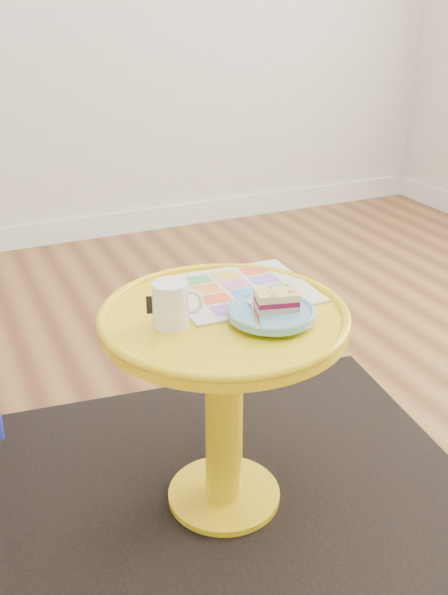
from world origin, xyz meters
name	(u,v)px	position (x,y,z in m)	size (l,w,h in m)	color
floor	(277,456)	(0.00, 0.00, 0.00)	(4.00, 4.00, 0.00)	brown
rug	(224,497)	(-0.21, -0.09, 0.00)	(1.30, 1.10, 0.01)	black
side_table	(224,371)	(-0.21, -0.09, 0.38)	(0.56, 0.56, 0.53)	yellow
newspaper	(241,290)	(-0.12, 0.00, 0.54)	(0.33, 0.28, 0.01)	silver
mug	(171,303)	(-0.33, -0.10, 0.59)	(0.11, 0.08, 0.10)	white
plate	(271,313)	(-0.13, -0.17, 0.55)	(0.19, 0.19, 0.02)	#5EA9C6
cake_slice	(277,299)	(-0.11, -0.17, 0.58)	(0.10, 0.08, 0.04)	#D3BC8C
fork	(255,312)	(-0.17, -0.17, 0.56)	(0.07, 0.14, 0.00)	silver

